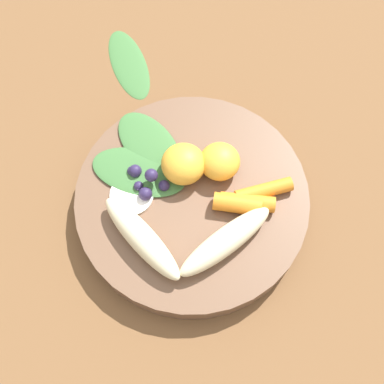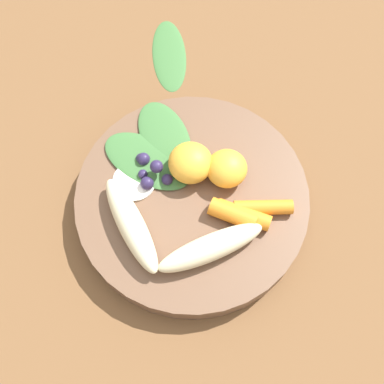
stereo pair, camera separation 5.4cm
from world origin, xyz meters
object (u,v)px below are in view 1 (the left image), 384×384
at_px(banana_peeled_right, 142,238).
at_px(kale_leaf_stray, 129,63).
at_px(orange_segment_near, 182,164).
at_px(bowl, 192,201).
at_px(banana_peeled_left, 225,241).

relative_size(banana_peeled_right, kale_leaf_stray, 1.00).
relative_size(banana_peeled_right, orange_segment_near, 2.39).
relative_size(bowl, banana_peeled_left, 2.22).
xyz_separation_m(bowl, orange_segment_near, (0.03, 0.00, 0.03)).
xyz_separation_m(banana_peeled_left, kale_leaf_stray, (0.27, 0.03, -0.04)).
relative_size(orange_segment_near, kale_leaf_stray, 0.42).
bearing_deg(kale_leaf_stray, banana_peeled_left, -175.36).
bearing_deg(kale_leaf_stray, banana_peeled_right, 167.11).
bearing_deg(banana_peeled_right, orange_segment_near, 112.33).
bearing_deg(bowl, banana_peeled_right, 118.47).
height_order(banana_peeled_right, kale_leaf_stray, banana_peeled_right).
bearing_deg(banana_peeled_left, orange_segment_near, 80.38).
relative_size(banana_peeled_left, kale_leaf_stray, 1.00).
bearing_deg(banana_peeled_right, kale_leaf_stray, 145.33).
height_order(orange_segment_near, kale_leaf_stray, orange_segment_near).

